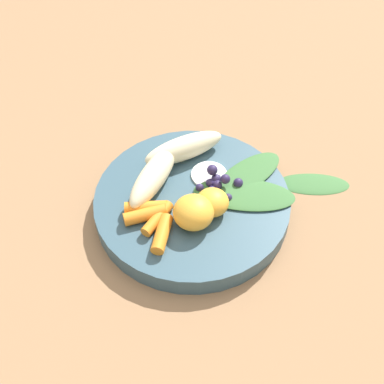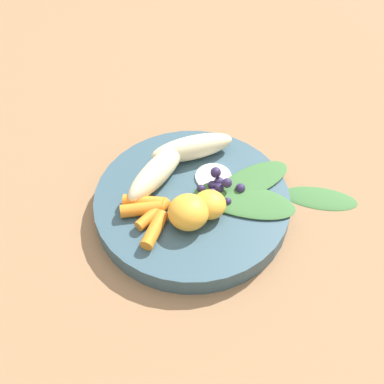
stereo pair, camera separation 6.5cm
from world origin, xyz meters
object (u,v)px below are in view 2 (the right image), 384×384
Objects in this scene: orange_segment_near at (211,203)px; banana_peeled_right at (192,148)px; kale_leaf_stray at (320,197)px; bowl at (192,204)px; banana_peeled_left at (157,172)px.

banana_peeled_right is at bearing 63.16° from orange_segment_near.
orange_segment_near is 0.16m from kale_leaf_stray.
banana_peeled_left is at bearing 107.36° from bowl.
banana_peeled_left is 2.77× the size of orange_segment_near.
banana_peeled_left reaches higher than bowl.
banana_peeled_left is at bearing 26.27° from banana_peeled_right.
orange_segment_near is (0.00, -0.03, 0.03)m from bowl.
banana_peeled_left is 1.00× the size of banana_peeled_right.
bowl is 0.08m from banana_peeled_right.
banana_peeled_right reaches higher than kale_leaf_stray.
orange_segment_near is at bearing -84.90° from bowl.
orange_segment_near is (0.02, -0.09, -0.00)m from banana_peeled_left.
banana_peeled_left and banana_peeled_right have the same top height.
bowl is at bearing 90.76° from banana_peeled_left.
banana_peeled_left is (-0.02, 0.05, 0.03)m from bowl.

